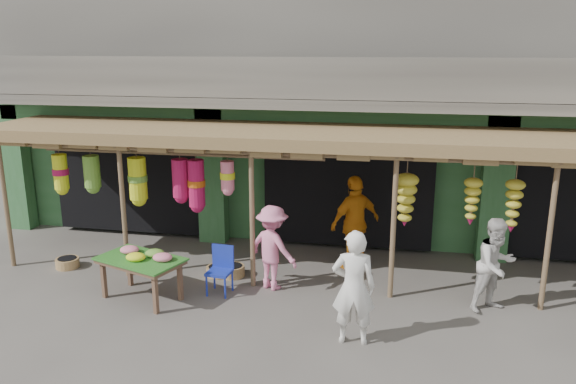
% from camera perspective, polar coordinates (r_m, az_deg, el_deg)
% --- Properties ---
extents(ground, '(80.00, 80.00, 0.00)m').
position_cam_1_polar(ground, '(10.50, 4.80, -9.65)').
color(ground, '#514C47').
rests_on(ground, ground).
extents(building, '(16.40, 6.80, 7.00)m').
position_cam_1_polar(building, '(14.45, 7.33, 10.80)').
color(building, gray).
rests_on(building, ground).
extents(awning, '(14.00, 2.70, 2.79)m').
position_cam_1_polar(awning, '(10.53, 4.81, 5.12)').
color(awning, brown).
rests_on(awning, ground).
extents(flower_table, '(1.67, 1.30, 0.88)m').
position_cam_1_polar(flower_table, '(10.10, -14.60, -6.73)').
color(flower_table, brown).
rests_on(flower_table, ground).
extents(blue_chair, '(0.44, 0.45, 0.86)m').
position_cam_1_polar(blue_chair, '(10.18, -6.83, -7.56)').
color(blue_chair, '#192CA8').
rests_on(blue_chair, ground).
extents(basket_left, '(0.60, 0.60, 0.19)m').
position_cam_1_polar(basket_left, '(12.15, -21.50, -6.72)').
color(basket_left, brown).
rests_on(basket_left, ground).
extents(basket_mid, '(0.53, 0.53, 0.18)m').
position_cam_1_polar(basket_mid, '(11.03, -7.12, -7.96)').
color(basket_mid, olive).
rests_on(basket_mid, ground).
extents(basket_right, '(0.50, 0.50, 0.21)m').
position_cam_1_polar(basket_right, '(10.96, -5.64, -7.98)').
color(basket_right, '#9A7548').
rests_on(basket_right, ground).
extents(person_front, '(0.67, 0.47, 1.76)m').
position_cam_1_polar(person_front, '(8.38, 6.68, -9.61)').
color(person_front, white).
rests_on(person_front, ground).
extents(person_right, '(0.99, 0.94, 1.60)m').
position_cam_1_polar(person_right, '(9.94, 20.35, -6.98)').
color(person_right, beige).
rests_on(person_right, ground).
extents(person_vendor, '(1.14, 1.08, 1.89)m').
position_cam_1_polar(person_vendor, '(11.08, 6.84, -3.13)').
color(person_vendor, orange).
rests_on(person_vendor, ground).
extents(person_shopper, '(1.16, 0.97, 1.56)m').
position_cam_1_polar(person_shopper, '(10.17, -1.59, -5.66)').
color(person_shopper, pink).
rests_on(person_shopper, ground).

